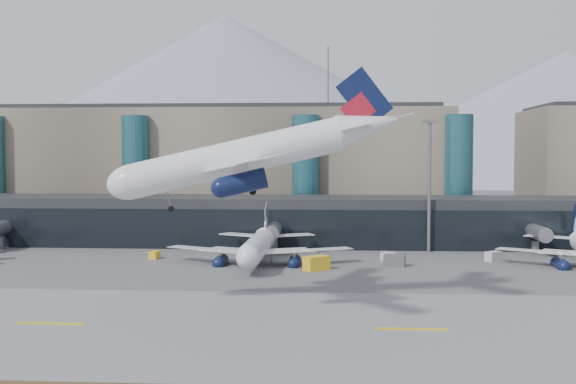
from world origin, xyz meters
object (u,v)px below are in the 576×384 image
object	(u,v)px
veh_h	(316,263)
veh_d	(493,256)
lightmast_mid	(429,178)
hero_jet	(264,144)
veh_b	(154,255)
veh_g	(389,257)
veh_c	(395,260)
jet_parked_mid	(259,239)

from	to	relation	value
veh_h	veh_d	bearing A→B (deg)	-18.20
lightmast_mid	hero_jet	distance (m)	60.69
veh_d	veh_b	bearing A→B (deg)	140.28
lightmast_mid	veh_h	bearing A→B (deg)	-131.92
veh_b	veh_g	world-z (taller)	veh_g
hero_jet	veh_c	distance (m)	44.65
veh_c	veh_b	bearing A→B (deg)	-174.57
veh_d	veh_h	world-z (taller)	veh_h
veh_c	hero_jet	bearing A→B (deg)	-104.49
veh_b	veh_g	size ratio (longest dim) A/B	0.87
hero_jet	jet_parked_mid	size ratio (longest dim) A/B	1.08
lightmast_mid	hero_jet	bearing A→B (deg)	-116.33
veh_b	veh_c	distance (m)	43.18
lightmast_mid	hero_jet	xyz separation A→B (m)	(-26.80, -54.15, 5.73)
jet_parked_mid	veh_g	bearing A→B (deg)	-82.16
hero_jet	veh_g	bearing A→B (deg)	59.45
hero_jet	jet_parked_mid	bearing A→B (deg)	89.97
hero_jet	veh_b	world-z (taller)	hero_jet
veh_b	veh_c	size ratio (longest dim) A/B	0.65
veh_c	lightmast_mid	bearing A→B (deg)	79.40
hero_jet	veh_b	xyz separation A→B (m)	(-24.09, 41.52, -19.48)
jet_parked_mid	veh_g	world-z (taller)	jet_parked_mid
lightmast_mid	veh_g	bearing A→B (deg)	-124.15
hero_jet	veh_h	distance (m)	36.37
veh_g	jet_parked_mid	bearing A→B (deg)	-134.73
hero_jet	veh_g	world-z (taller)	hero_jet
veh_h	veh_c	bearing A→B (deg)	-17.36
jet_parked_mid	hero_jet	bearing A→B (deg)	-172.56
jet_parked_mid	veh_c	distance (m)	23.71
hero_jet	veh_h	xyz separation A→B (m)	(5.57, 30.51, -19.00)
lightmast_mid	veh_g	size ratio (longest dim) A/B	9.61
veh_b	veh_g	bearing A→B (deg)	-80.48
veh_g	veh_h	size ratio (longest dim) A/B	0.64
lightmast_mid	veh_g	world-z (taller)	lightmast_mid
veh_c	veh_d	distance (m)	19.12
lightmast_mid	veh_c	bearing A→B (deg)	-113.73
veh_d	veh_c	bearing A→B (deg)	159.73
lightmast_mid	jet_parked_mid	world-z (taller)	lightmast_mid
veh_c	veh_d	world-z (taller)	veh_c
veh_h	hero_jet	bearing A→B (deg)	-139.39
hero_jet	veh_h	bearing A→B (deg)	72.78
veh_c	veh_h	bearing A→B (deg)	-145.19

